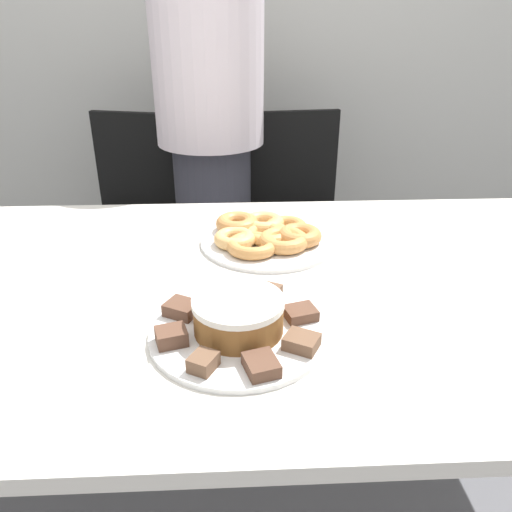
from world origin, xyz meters
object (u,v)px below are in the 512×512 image
object	(u,v)px
plate_donuts	(268,241)
frosted_cake	(238,315)
plate_cake	(239,332)
person_standing	(211,132)
office_chair_right	(297,232)
office_chair_left	(134,236)

from	to	relation	value
plate_donuts	frosted_cake	world-z (taller)	frosted_cake
plate_cake	plate_donuts	world-z (taller)	same
person_standing	frosted_cake	size ratio (longest dim) A/B	10.17
person_standing	plate_cake	world-z (taller)	person_standing
office_chair_right	frosted_cake	size ratio (longest dim) A/B	5.60
office_chair_right	frosted_cake	world-z (taller)	office_chair_right
plate_cake	person_standing	bearing A→B (deg)	94.23
plate_cake	plate_donuts	bearing A→B (deg)	78.39
frosted_cake	office_chair_right	bearing A→B (deg)	77.51
plate_donuts	frosted_cake	bearing A→B (deg)	-101.61
person_standing	plate_donuts	world-z (taller)	person_standing
person_standing	plate_cake	bearing A→B (deg)	-85.77
office_chair_left	office_chair_right	world-z (taller)	same
frosted_cake	plate_cake	bearing A→B (deg)	180.00
office_chair_left	plate_cake	distance (m)	1.28
plate_donuts	frosted_cake	size ratio (longest dim) A/B	2.08
office_chair_left	plate_donuts	xyz separation A→B (m)	(0.50, -0.77, 0.31)
person_standing	office_chair_left	bearing A→B (deg)	176.98
office_chair_right	plate_donuts	distance (m)	0.86
office_chair_right	person_standing	bearing A→B (deg)	176.49
plate_cake	frosted_cake	bearing A→B (deg)	0.00
office_chair_left	office_chair_right	distance (m)	0.68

